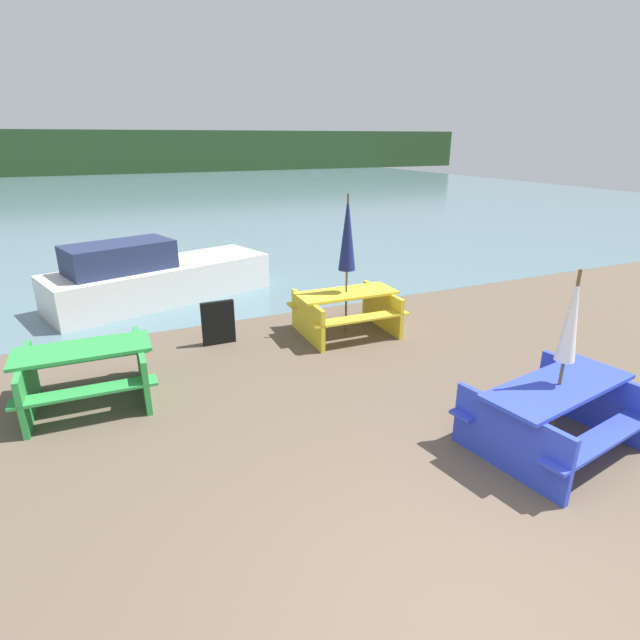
{
  "coord_description": "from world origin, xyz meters",
  "views": [
    {
      "loc": [
        -2.08,
        -1.88,
        3.29
      ],
      "look_at": [
        0.69,
        4.18,
        0.85
      ],
      "focal_mm": 28.0,
      "sensor_mm": 36.0,
      "label": 1
    }
  ],
  "objects_px": {
    "umbrella_white": "(571,319)",
    "boat": "(155,278)",
    "picnic_table_green": "(86,370)",
    "picnic_table_blue": "(555,409)",
    "umbrella_navy": "(347,234)",
    "signboard": "(218,323)",
    "picnic_table_yellow": "(346,308)"
  },
  "relations": [
    {
      "from": "picnic_table_blue",
      "to": "picnic_table_green",
      "type": "distance_m",
      "value": 5.73
    },
    {
      "from": "picnic_table_blue",
      "to": "picnic_table_yellow",
      "type": "relative_size",
      "value": 1.16
    },
    {
      "from": "boat",
      "to": "picnic_table_green",
      "type": "bearing_deg",
      "value": -125.82
    },
    {
      "from": "picnic_table_blue",
      "to": "picnic_table_green",
      "type": "relative_size",
      "value": 1.23
    },
    {
      "from": "picnic_table_yellow",
      "to": "umbrella_white",
      "type": "xyz_separation_m",
      "value": [
        0.49,
        -4.08,
        1.07
      ]
    },
    {
      "from": "signboard",
      "to": "picnic_table_yellow",
      "type": "bearing_deg",
      "value": -11.19
    },
    {
      "from": "picnic_table_green",
      "to": "umbrella_white",
      "type": "distance_m",
      "value": 5.82
    },
    {
      "from": "picnic_table_green",
      "to": "boat",
      "type": "xyz_separation_m",
      "value": [
        1.39,
        4.16,
        0.05
      ]
    },
    {
      "from": "signboard",
      "to": "boat",
      "type": "bearing_deg",
      "value": 102.5
    },
    {
      "from": "picnic_table_blue",
      "to": "boat",
      "type": "height_order",
      "value": "boat"
    },
    {
      "from": "umbrella_navy",
      "to": "signboard",
      "type": "bearing_deg",
      "value": 168.81
    },
    {
      "from": "umbrella_white",
      "to": "picnic_table_green",
      "type": "bearing_deg",
      "value": 145.35
    },
    {
      "from": "umbrella_navy",
      "to": "signboard",
      "type": "relative_size",
      "value": 3.25
    },
    {
      "from": "umbrella_navy",
      "to": "umbrella_white",
      "type": "bearing_deg",
      "value": -83.12
    },
    {
      "from": "picnic_table_blue",
      "to": "signboard",
      "type": "distance_m",
      "value": 5.24
    },
    {
      "from": "picnic_table_blue",
      "to": "umbrella_navy",
      "type": "height_order",
      "value": "umbrella_navy"
    },
    {
      "from": "picnic_table_blue",
      "to": "umbrella_white",
      "type": "xyz_separation_m",
      "value": [
        0.0,
        0.0,
        1.06
      ]
    },
    {
      "from": "picnic_table_green",
      "to": "boat",
      "type": "height_order",
      "value": "boat"
    },
    {
      "from": "picnic_table_blue",
      "to": "signboard",
      "type": "bearing_deg",
      "value": 120.69
    },
    {
      "from": "umbrella_navy",
      "to": "boat",
      "type": "height_order",
      "value": "umbrella_navy"
    },
    {
      "from": "umbrella_white",
      "to": "boat",
      "type": "bearing_deg",
      "value": 114.12
    },
    {
      "from": "umbrella_white",
      "to": "boat",
      "type": "relative_size",
      "value": 0.43
    },
    {
      "from": "boat",
      "to": "umbrella_navy",
      "type": "bearing_deg",
      "value": -67.1
    },
    {
      "from": "picnic_table_yellow",
      "to": "signboard",
      "type": "bearing_deg",
      "value": 168.81
    },
    {
      "from": "picnic_table_blue",
      "to": "picnic_table_yellow",
      "type": "bearing_deg",
      "value": 96.88
    },
    {
      "from": "umbrella_white",
      "to": "signboard",
      "type": "height_order",
      "value": "umbrella_white"
    },
    {
      "from": "umbrella_navy",
      "to": "umbrella_white",
      "type": "height_order",
      "value": "umbrella_navy"
    },
    {
      "from": "umbrella_white",
      "to": "boat",
      "type": "height_order",
      "value": "umbrella_white"
    },
    {
      "from": "picnic_table_green",
      "to": "signboard",
      "type": "xyz_separation_m",
      "value": [
        2.03,
        1.25,
        -0.08
      ]
    },
    {
      "from": "umbrella_navy",
      "to": "umbrella_white",
      "type": "relative_size",
      "value": 1.18
    },
    {
      "from": "picnic_table_blue",
      "to": "umbrella_white",
      "type": "bearing_deg",
      "value": 90.0
    },
    {
      "from": "umbrella_navy",
      "to": "umbrella_white",
      "type": "xyz_separation_m",
      "value": [
        0.49,
        -4.08,
        -0.25
      ]
    }
  ]
}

